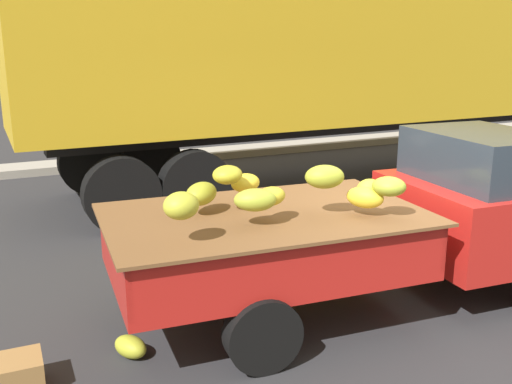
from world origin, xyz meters
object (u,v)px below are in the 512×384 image
object	(u,v)px
pickup_truck	(446,212)
semi_trailer	(354,45)
produce_crate	(7,377)
fallen_banana_bunch_near_tailgate	(130,347)

from	to	relation	value
pickup_truck	semi_trailer	world-z (taller)	semi_trailer
pickup_truck	produce_crate	size ratio (longest dim) A/B	10.13
semi_trailer	produce_crate	size ratio (longest dim) A/B	23.11
pickup_truck	produce_crate	distance (m)	4.40
fallen_banana_bunch_near_tailgate	produce_crate	distance (m)	0.98
pickup_truck	produce_crate	bearing A→B (deg)	-174.56
semi_trailer	fallen_banana_bunch_near_tailgate	size ratio (longest dim) A/B	36.18
pickup_truck	semi_trailer	size ratio (longest dim) A/B	0.44
fallen_banana_bunch_near_tailgate	pickup_truck	bearing A→B (deg)	-1.16
pickup_truck	fallen_banana_bunch_near_tailgate	bearing A→B (deg)	-176.56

